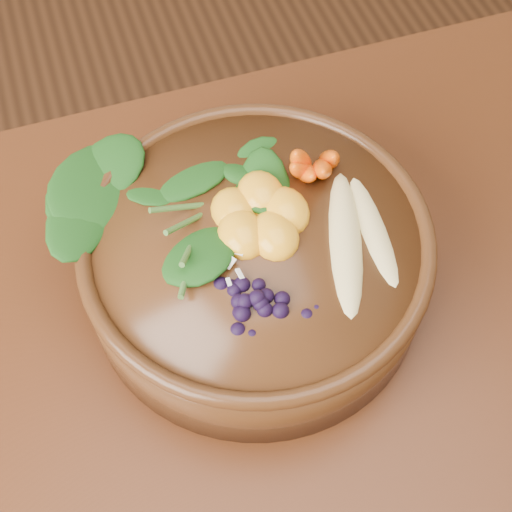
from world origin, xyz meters
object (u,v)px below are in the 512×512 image
stoneware_bowl (256,262)px  kale_heap (205,160)px  carrot_cluster (323,132)px  blueberry_pile (257,289)px  banana_halves (362,226)px  mandarin_cluster (259,207)px

stoneware_bowl → kale_heap: (-0.02, 0.08, 0.06)m
carrot_cluster → blueberry_pile: 0.16m
stoneware_bowl → carrot_cluster: 0.13m
banana_halves → stoneware_bowl: bearing=-177.3°
blueberry_pile → banana_halves: bearing=17.7°
carrot_cluster → stoneware_bowl: bearing=-123.7°
mandarin_cluster → blueberry_pile: 0.08m
mandarin_cluster → banana_halves: bearing=-30.5°
carrot_cluster → mandarin_cluster: carrot_cluster is taller
blueberry_pile → mandarin_cluster: bearing=70.0°
banana_halves → blueberry_pile: blueberry_pile is taller
kale_heap → banana_halves: (0.11, -0.10, -0.01)m
banana_halves → blueberry_pile: (-0.10, -0.03, 0.01)m
banana_halves → blueberry_pile: bearing=-141.5°
carrot_cluster → banana_halves: 0.09m
kale_heap → blueberry_pile: size_ratio=1.42×
kale_heap → blueberry_pile: (0.00, -0.14, -0.00)m
kale_heap → carrot_cluster: carrot_cluster is taller
stoneware_bowl → mandarin_cluster: mandarin_cluster is taller
stoneware_bowl → kale_heap: bearing=106.1°
stoneware_bowl → carrot_cluster: bearing=35.5°
banana_halves → blueberry_pile: size_ratio=1.15×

